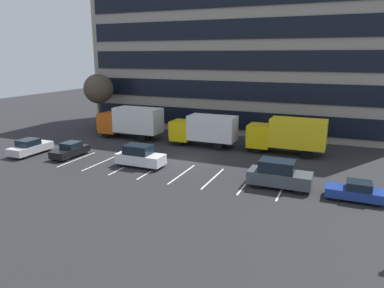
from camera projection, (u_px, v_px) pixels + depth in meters
The scene contains 12 objects.
ground_plane at pixel (184, 161), 34.01m from camera, with size 120.00×120.00×0.00m, color #262628.
office_building at pixel (240, 47), 47.41m from camera, with size 39.45×10.96×21.60m.
lot_markings at pixel (167, 172), 30.80m from camera, with size 19.74×5.40×0.01m.
box_truck_yellow_all at pixel (288, 134), 35.99m from camera, with size 7.87×2.61×3.65m.
box_truck_orange at pixel (131, 121), 42.86m from camera, with size 8.08×2.67×3.74m.
box_truck_yellow at pixel (204, 129), 39.08m from camera, with size 7.46×2.47×3.46m.
sedan_navy at pixel (356, 191), 24.64m from camera, with size 3.88×1.62×1.39m.
sedan_black at pixel (70, 150), 35.25m from camera, with size 1.70×4.06×1.45m.
sedan_silver at pixel (30, 147), 36.11m from camera, with size 1.87×4.46×1.60m.
suv_charcoal at pixel (279, 174), 26.99m from camera, with size 4.71×2.00×2.13m.
suv_white at pixel (140, 156), 32.15m from camera, with size 4.37×1.85×1.98m.
bare_tree at pixel (98, 89), 47.80m from camera, with size 3.95×3.95×7.40m.
Camera 1 is at (13.48, -29.70, 9.82)m, focal length 33.37 mm.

